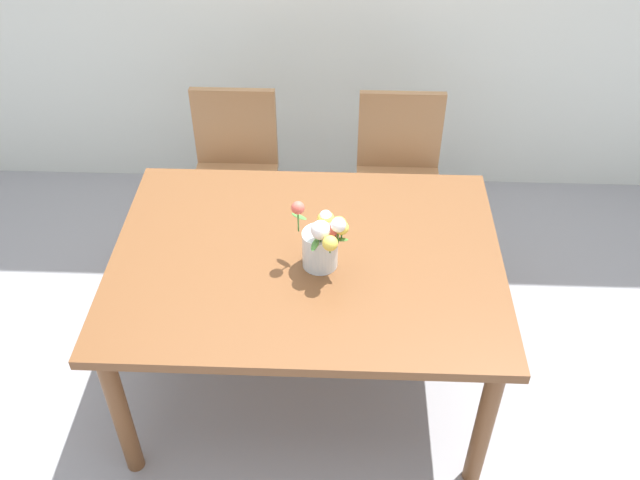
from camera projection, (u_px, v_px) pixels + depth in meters
ground_plane at (308, 375)px, 3.17m from camera, size 12.00×12.00×0.00m
dining_table at (307, 270)px, 2.74m from camera, size 1.51×1.12×0.74m
chair_left at (235, 167)px, 3.53m from camera, size 0.42×0.42×0.90m
chair_right at (399, 170)px, 3.50m from camera, size 0.42×0.42×0.90m
flower_vase at (323, 240)px, 2.56m from camera, size 0.23×0.21×0.28m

